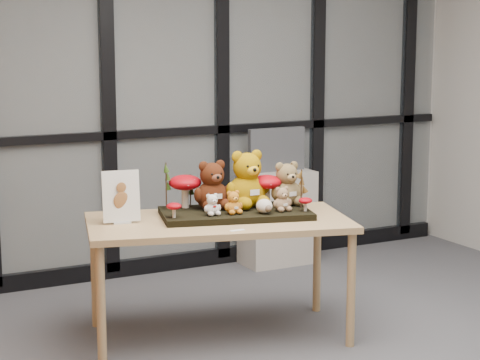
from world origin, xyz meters
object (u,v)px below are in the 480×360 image
bear_pooh_yellow (247,176)px  sign_holder (121,199)px  mushroom_front_right (305,204)px  bear_beige_small (282,198)px  monitor (277,150)px  display_table (219,231)px  plush_cream_hedgehog (264,205)px  bear_small_yellow (233,201)px  bear_tan_back (287,181)px  bear_brown_medium (212,182)px  mushroom_back_left (185,190)px  mushroom_front_left (174,209)px  diorama_tray (236,213)px  mushroom_back_right (266,189)px  bear_white_bow (212,203)px  cabinet (277,218)px

bear_pooh_yellow → sign_holder: (-0.77, 0.07, -0.08)m
bear_pooh_yellow → mushroom_front_right: (0.24, -0.27, -0.14)m
bear_beige_small → monitor: bearing=76.6°
display_table → plush_cream_hedgehog: plush_cream_hedgehog is taller
bear_small_yellow → bear_beige_small: size_ratio=0.94×
plush_cream_hedgehog → bear_tan_back: bearing=48.1°
bear_brown_medium → mushroom_back_left: bear_brown_medium is taller
bear_brown_medium → bear_tan_back: (0.45, -0.11, -0.01)m
bear_pooh_yellow → bear_brown_medium: (-0.21, 0.04, -0.03)m
bear_pooh_yellow → mushroom_front_left: size_ratio=3.98×
diorama_tray → plush_cream_hedgehog: 0.20m
mushroom_front_right → bear_brown_medium: bearing=145.3°
bear_small_yellow → bear_beige_small: bearing=3.4°
bear_small_yellow → mushroom_back_right: (0.29, 0.12, 0.03)m
bear_small_yellow → bear_white_bow: (-0.13, 0.02, -0.01)m
bear_pooh_yellow → monitor: bear_pooh_yellow is taller
diorama_tray → bear_small_yellow: 0.13m
diorama_tray → mushroom_back_right: mushroom_back_right is taller
bear_tan_back → mushroom_front_left: size_ratio=3.08×
mushroom_back_left → mushroom_back_right: mushroom_back_left is taller
bear_beige_small → mushroom_back_left: bearing=158.7°
display_table → bear_beige_small: size_ratio=10.40×
sign_holder → monitor: (1.65, 1.12, 0.04)m
cabinet → bear_beige_small: bearing=-118.7°
bear_brown_medium → bear_tan_back: 0.46m
plush_cream_hedgehog → bear_small_yellow: bearing=170.6°
mushroom_front_right → cabinet: bearing=66.3°
mushroom_back_left → sign_holder: (-0.43, -0.07, -0.01)m
bear_pooh_yellow → bear_beige_small: size_ratio=2.37×
mushroom_front_left → mushroom_back_left: bearing=53.4°
bear_brown_medium → monitor: bearing=61.5°
display_table → bear_pooh_yellow: 0.39m
diorama_tray → bear_tan_back: (0.35, 0.00, 0.16)m
diorama_tray → bear_brown_medium: size_ratio=2.73×
diorama_tray → sign_holder: bearing=-176.7°
mushroom_back_left → monitor: (1.22, 1.05, 0.04)m
bear_small_yellow → mushroom_back_left: bearing=137.0°
display_table → bear_small_yellow: (0.07, -0.05, 0.18)m
mushroom_front_left → monitor: 1.89m
bear_brown_medium → monitor: bear_brown_medium is taller
mushroom_back_right → monitor: size_ratio=0.44×
mushroom_back_left → mushroom_front_right: mushroom_back_left is taller
bear_white_bow → sign_holder: 0.52m
mushroom_back_right → bear_beige_small: bearing=-88.8°
monitor → bear_beige_small: bearing=-118.4°
bear_beige_small → mushroom_back_right: mushroom_back_right is taller
bear_small_yellow → sign_holder: size_ratio=0.49×
plush_cream_hedgehog → sign_holder: sign_holder is taller
bear_tan_back → monitor: (0.64, 1.26, -0.00)m
display_table → bear_brown_medium: 0.30m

